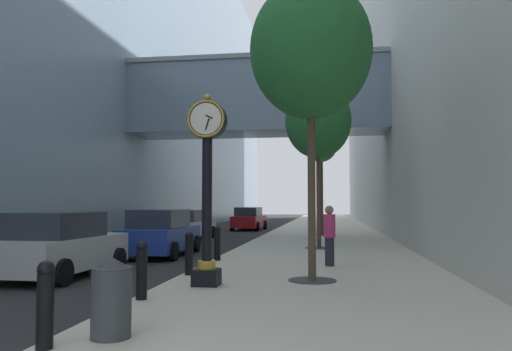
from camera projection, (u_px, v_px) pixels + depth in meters
ground_plane at (268, 235)px, 29.47m from camera, size 110.00×110.00×0.00m
sidewalk_right at (324, 232)px, 31.95m from camera, size 6.69×80.00×0.14m
building_block_left at (114, 41)px, 34.78m from camera, size 22.87×80.00×26.94m
building_block_right at (446, 28)px, 31.55m from camera, size 9.00×80.00×26.30m
street_clock at (207, 180)px, 10.66m from camera, size 0.84×0.55×4.16m
bollard_nearest at (45, 303)px, 5.96m from camera, size 0.21×0.21×1.06m
bollard_second at (142, 269)px, 9.04m from camera, size 0.21×0.21×1.06m
bollard_third at (189, 252)px, 12.11m from camera, size 0.21×0.21×1.06m
bollard_fourth at (217, 242)px, 15.19m from camera, size 0.21×0.21×1.06m
street_tree_near at (311, 51)px, 11.47m from camera, size 2.84×2.84×6.98m
street_tree_mid_near at (318, 121)px, 19.57m from camera, size 2.63×2.63×6.57m
street_tree_mid_far at (321, 144)px, 27.68m from camera, size 1.88×1.88×6.25m
trash_bin at (111, 296)px, 6.45m from camera, size 0.53×0.53×1.05m
pedestrian_walking at (329, 234)px, 13.88m from camera, size 0.48×0.48×1.70m
car_red_near at (249, 219)px, 35.29m from camera, size 2.12×4.68×1.62m
car_white_mid at (188, 225)px, 25.72m from camera, size 2.06×4.70×1.56m
car_blue_far at (161, 233)px, 17.80m from camera, size 2.10×4.39×1.67m
car_silver_trailing at (60, 246)px, 12.72m from camera, size 2.16×4.15×1.67m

